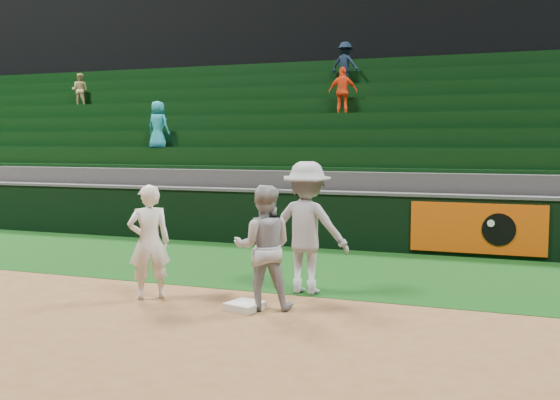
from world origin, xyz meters
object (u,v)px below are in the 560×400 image
object	(u,v)px
first_base	(245,306)
first_baseman	(149,242)
baserunner	(263,247)
base_coach	(307,228)

from	to	relation	value
first_base	first_baseman	distance (m)	1.75
first_base	baserunner	bearing A→B (deg)	29.79
first_base	baserunner	xyz separation A→B (m)	(0.23, 0.13, 0.81)
first_baseman	base_coach	distance (m)	2.35
first_baseman	baserunner	size ratio (longest dim) A/B	0.98
first_base	first_baseman	size ratio (longest dim) A/B	0.26
first_baseman	baserunner	world-z (taller)	baserunner
first_baseman	baserunner	distance (m)	1.78
baserunner	base_coach	xyz separation A→B (m)	(0.30, 1.04, 0.15)
first_baseman	base_coach	xyz separation A→B (m)	(2.08, 1.09, 0.17)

